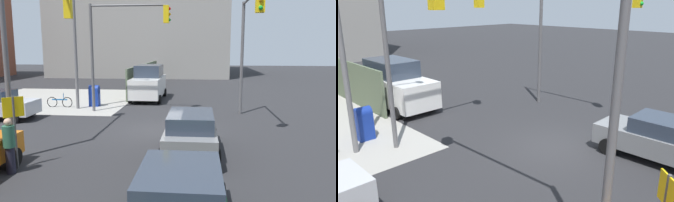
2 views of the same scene
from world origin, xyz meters
The scene contains 15 objects.
ground_plane centered at (0.00, 0.00, 0.00)m, with size 120.00×120.00×0.00m, color #28282B.
sidewalk_corner centered at (9.00, 9.00, 0.01)m, with size 12.00×12.00×0.01m, color #9E9B93.
construction_fence centered at (16.17, 3.20, 1.20)m, with size 16.35×0.12×2.40m, color #56664C.
building_loft_east centered at (36.00, 6.25, 9.71)m, with size 20.00×24.00×19.43m.
traffic_signal_nw_corner centered at (-2.21, 4.50, 4.66)m, with size 5.95×0.36×6.50m.
traffic_signal_se_corner centered at (2.34, -4.50, 4.64)m, with size 5.65×0.36×6.50m.
traffic_signal_ne_corner centered at (4.50, 2.65, 4.60)m, with size 0.36×4.91×6.50m.
street_lamp_corner centered at (5.14, 5.44, 4.70)m, with size 0.79×2.64×8.00m.
warning_sign_two_way centered at (-5.40, 3.82, 1.64)m, with size 0.48×0.48×2.40m.
mailbox_blue centered at (6.20, 5.00, 0.76)m, with size 0.56×0.64×1.43m.
hatchback_green centered at (-8.86, -1.70, 0.84)m, with size 3.92×2.02×1.62m.
hatchback_gray centered at (-3.38, -1.76, 0.84)m, with size 4.32×2.02×1.62m.
van_white_delivery centered at (9.48, 1.80, 1.28)m, with size 5.40×2.32×2.62m.
pedestrian_crossing centered at (-5.80, 3.80, 0.92)m, with size 0.36×0.36×1.77m.
bicycle_leaning_on_fence centered at (5.60, 7.20, 0.35)m, with size 0.05×1.75×0.97m.
Camera 1 is at (-15.08, -2.05, 3.90)m, focal length 35.00 mm.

